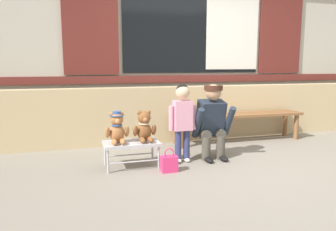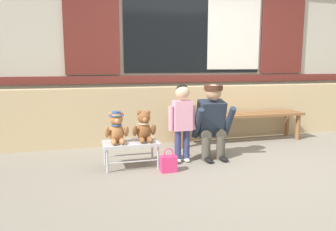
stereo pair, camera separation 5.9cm
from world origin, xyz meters
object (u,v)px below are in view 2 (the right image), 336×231
(adult_crouching, at_px, (212,121))
(teddy_bear_plain, at_px, (144,127))
(child_standing, at_px, (182,114))
(handbag_on_ground, at_px, (168,163))
(small_display_bench, at_px, (131,145))
(teddy_bear_with_hat, at_px, (117,128))
(wooden_bench_long, at_px, (239,118))

(adult_crouching, bearing_deg, teddy_bear_plain, -175.09)
(teddy_bear_plain, height_order, adult_crouching, adult_crouching)
(child_standing, distance_m, adult_crouching, 0.43)
(teddy_bear_plain, bearing_deg, handbag_on_ground, -53.96)
(small_display_bench, relative_size, adult_crouching, 0.67)
(handbag_on_ground, bearing_deg, child_standing, 50.20)
(teddy_bear_with_hat, height_order, teddy_bear_plain, same)
(teddy_bear_with_hat, relative_size, handbag_on_ground, 1.34)
(small_display_bench, distance_m, adult_crouching, 1.08)
(teddy_bear_plain, xyz_separation_m, child_standing, (0.48, 0.03, 0.13))
(teddy_bear_with_hat, bearing_deg, teddy_bear_plain, -0.13)
(wooden_bench_long, relative_size, small_display_bench, 3.28)
(wooden_bench_long, distance_m, teddy_bear_plain, 1.84)
(small_display_bench, xyz_separation_m, teddy_bear_plain, (0.16, 0.00, 0.20))
(teddy_bear_plain, bearing_deg, wooden_bench_long, 25.74)
(teddy_bear_with_hat, relative_size, child_standing, 0.38)
(adult_crouching, bearing_deg, wooden_bench_long, 43.36)
(teddy_bear_with_hat, height_order, adult_crouching, adult_crouching)
(child_standing, bearing_deg, handbag_on_ground, -129.80)
(wooden_bench_long, distance_m, adult_crouching, 1.06)
(teddy_bear_with_hat, distance_m, handbag_on_ground, 0.72)
(handbag_on_ground, bearing_deg, teddy_bear_with_hat, 151.18)
(small_display_bench, height_order, teddy_bear_with_hat, teddy_bear_with_hat)
(wooden_bench_long, bearing_deg, teddy_bear_plain, -154.26)
(small_display_bench, bearing_deg, wooden_bench_long, 23.76)
(teddy_bear_with_hat, xyz_separation_m, teddy_bear_plain, (0.32, -0.00, -0.01))
(adult_crouching, bearing_deg, small_display_bench, -175.76)
(teddy_bear_plain, bearing_deg, adult_crouching, 4.91)
(small_display_bench, xyz_separation_m, teddy_bear_with_hat, (-0.16, 0.00, 0.21))
(teddy_bear_with_hat, bearing_deg, child_standing, 1.79)
(adult_crouching, xyz_separation_m, handbag_on_ground, (-0.68, -0.37, -0.38))
(teddy_bear_plain, height_order, child_standing, child_standing)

